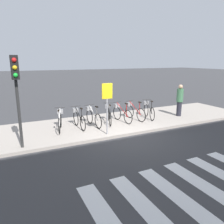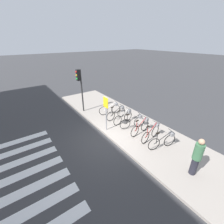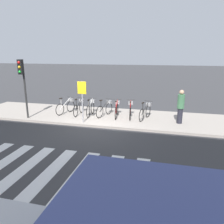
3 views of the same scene
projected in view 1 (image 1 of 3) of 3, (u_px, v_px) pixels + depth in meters
name	position (u px, v px, depth m)	size (l,w,h in m)	color
ground_plane	(126.00, 137.00, 8.98)	(120.00, 120.00, 0.00)	#38383A
sidewalk	(107.00, 124.00, 10.53)	(15.69, 3.58, 0.12)	#9E9389
parked_bicycle_0	(60.00, 120.00, 9.40)	(0.60, 1.53, 0.98)	black
parked_bicycle_1	(78.00, 118.00, 9.71)	(0.46, 1.59, 0.98)	black
parked_bicycle_2	(93.00, 116.00, 10.03)	(0.46, 1.59, 0.98)	black
parked_bicycle_3	(109.00, 114.00, 10.43)	(0.63, 1.52, 0.98)	black
parked_bicycle_4	(121.00, 113.00, 10.69)	(0.46, 1.58, 0.98)	black
parked_bicycle_5	(134.00, 111.00, 11.04)	(0.46, 1.58, 0.98)	black
parked_bicycle_6	(148.00, 110.00, 11.33)	(0.58, 1.54, 0.98)	black
pedestrian	(180.00, 100.00, 11.63)	(0.34, 0.34, 1.69)	#23232D
traffic_light	(16.00, 83.00, 6.96)	(0.24, 0.40, 3.11)	#2D2D2D
sign_post	(107.00, 100.00, 8.57)	(0.44, 0.07, 2.08)	#99999E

